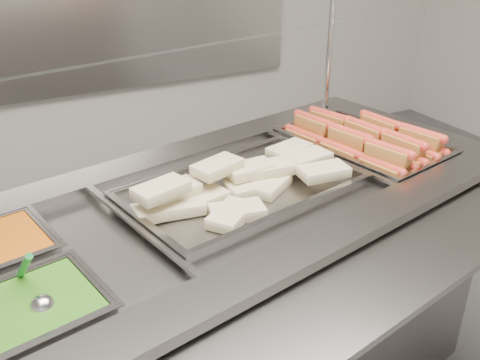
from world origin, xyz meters
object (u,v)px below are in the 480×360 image
steam_counter (228,312)px  sneeze_guard (180,55)px  pan_hotdogs (362,151)px  pan_wraps (243,194)px  serving_spoon (39,299)px

steam_counter → sneeze_guard: (-0.04, 0.21, 0.81)m
pan_hotdogs → steam_counter: bearing=-168.8°
pan_wraps → serving_spoon: 0.69m
pan_hotdogs → serving_spoon: 1.25m
sneeze_guard → pan_wraps: sneeze_guard is taller
sneeze_guard → serving_spoon: bearing=-137.9°
sneeze_guard → pan_wraps: 0.45m
sneeze_guard → pan_wraps: bearing=-63.5°
pan_wraps → serving_spoon: serving_spoon is taller
serving_spoon → pan_hotdogs: bearing=18.1°
pan_wraps → serving_spoon: bearing=-156.3°
pan_hotdogs → sneeze_guard: bearing=171.9°
sneeze_guard → pan_hotdogs: bearing=-8.1°
steam_counter → sneeze_guard: bearing=101.2°
sneeze_guard → serving_spoon: 0.80m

